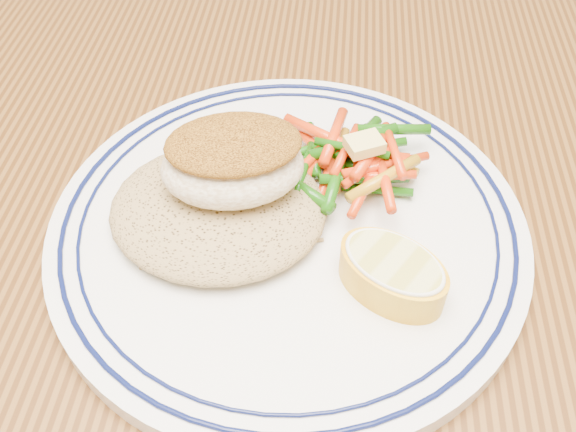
# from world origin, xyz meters

# --- Properties ---
(dining_table) EXTENTS (1.50, 0.90, 0.75)m
(dining_table) POSITION_xyz_m (0.00, 0.00, 0.65)
(dining_table) COLOR #47270E
(dining_table) RESTS_ON ground
(plate) EXTENTS (0.30, 0.30, 0.02)m
(plate) POSITION_xyz_m (0.00, 0.02, 0.76)
(plate) COLOR white
(plate) RESTS_ON dining_table
(rice_pilaf) EXTENTS (0.13, 0.12, 0.03)m
(rice_pilaf) POSITION_xyz_m (-0.04, 0.01, 0.78)
(rice_pilaf) COLOR olive
(rice_pilaf) RESTS_ON plate
(fish_fillet) EXTENTS (0.10, 0.08, 0.04)m
(fish_fillet) POSITION_xyz_m (-0.03, 0.02, 0.81)
(fish_fillet) COLOR white
(fish_fillet) RESTS_ON rice_pilaf
(vegetable_pile) EXTENTS (0.11, 0.10, 0.03)m
(vegetable_pile) POSITION_xyz_m (0.04, 0.06, 0.78)
(vegetable_pile) COLOR red
(vegetable_pile) RESTS_ON plate
(butter_pat) EXTENTS (0.03, 0.03, 0.01)m
(butter_pat) POSITION_xyz_m (0.05, 0.06, 0.80)
(butter_pat) COLOR #F1DE76
(butter_pat) RESTS_ON vegetable_pile
(lemon_wedge) EXTENTS (0.08, 0.08, 0.03)m
(lemon_wedge) POSITION_xyz_m (0.07, -0.03, 0.78)
(lemon_wedge) COLOR yellow
(lemon_wedge) RESTS_ON plate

